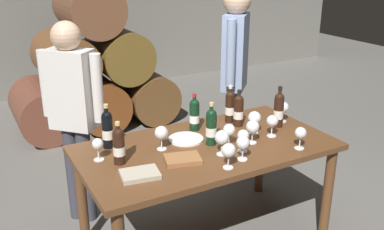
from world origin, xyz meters
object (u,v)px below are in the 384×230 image
object	(u,v)px
wine_bottle_3	(107,129)
wine_bottle_0	(230,106)
wine_bottle_5	(194,114)
wine_glass_0	(283,108)
wine_glass_9	(243,143)
leather_ledger	(183,159)
wine_bottle_1	(279,109)
wine_glass_10	(229,130)
wine_glass_6	(272,122)
wine_glass_11	(301,134)
tasting_notebook	(140,174)
wine_glass_8	(229,151)
wine_glass_7	(243,136)
dining_table	(206,157)
wine_glass_2	(98,145)
serving_plate	(186,139)
wine_glass_3	(161,133)
wine_glass_5	(222,138)
taster_seated_left	(73,107)
wine_bottle_4	(119,145)
wine_bottle_6	(239,110)
wine_glass_1	(253,127)
sommelier_presenting	(235,67)
wine_bottle_2	(211,127)
wine_glass_4	(254,118)

from	to	relation	value
wine_bottle_3	wine_bottle_0	bearing A→B (deg)	0.30
wine_bottle_5	wine_glass_0	xyz separation A→B (m)	(0.67, -0.18, -0.01)
wine_glass_9	leather_ledger	size ratio (longest dim) A/B	0.72
wine_bottle_1	wine_glass_10	distance (m)	0.52
wine_glass_6	wine_glass_11	world-z (taller)	wine_glass_6
wine_glass_10	tasting_notebook	size ratio (longest dim) A/B	0.71
wine_glass_8	wine_glass_7	bearing A→B (deg)	35.57
wine_glass_8	dining_table	bearing A→B (deg)	81.45
wine_bottle_3	wine_glass_8	bearing A→B (deg)	-49.83
wine_glass_2	serving_plate	world-z (taller)	wine_glass_2
wine_glass_2	wine_glass_8	size ratio (longest dim) A/B	0.91
serving_plate	wine_glass_0	bearing A→B (deg)	-3.31
wine_bottle_1	serving_plate	world-z (taller)	wine_bottle_1
wine_glass_3	wine_glass_5	world-z (taller)	wine_glass_5
wine_glass_3	taster_seated_left	world-z (taller)	taster_seated_left
wine_bottle_3	wine_glass_8	xyz separation A→B (m)	(0.53, -0.63, -0.02)
wine_bottle_4	taster_seated_left	world-z (taller)	taster_seated_left
wine_glass_3	wine_glass_0	bearing A→B (deg)	0.60
wine_bottle_4	wine_bottle_1	bearing A→B (deg)	0.53
leather_ledger	wine_bottle_6	bearing A→B (deg)	42.45
wine_glass_2	wine_glass_7	bearing A→B (deg)	-20.76
wine_glass_11	taster_seated_left	world-z (taller)	taster_seated_left
wine_glass_1	wine_glass_9	distance (m)	0.27
wine_glass_5	sommelier_presenting	world-z (taller)	sommelier_presenting
dining_table	wine_bottle_2	size ratio (longest dim) A/B	5.75
wine_glass_2	sommelier_presenting	xyz separation A→B (m)	(1.42, 0.62, 0.18)
wine_glass_1	wine_glass_8	world-z (taller)	wine_glass_1
wine_bottle_5	wine_glass_2	world-z (taller)	wine_bottle_5
wine_bottle_6	wine_glass_4	world-z (taller)	wine_bottle_6
wine_bottle_2	wine_glass_6	world-z (taller)	wine_bottle_2
wine_bottle_5	wine_glass_2	distance (m)	0.77
wine_glass_9	taster_seated_left	size ratio (longest dim) A/B	0.10
wine_glass_5	wine_glass_10	bearing A→B (deg)	38.51
wine_bottle_2	wine_bottle_5	size ratio (longest dim) A/B	1.08
wine_glass_8	wine_glass_3	bearing A→B (deg)	118.92
wine_glass_11	wine_bottle_4	bearing A→B (deg)	161.77
wine_bottle_3	serving_plate	xyz separation A→B (m)	(0.50, -0.14, -0.12)
dining_table	wine_glass_2	size ratio (longest dim) A/B	11.71
dining_table	wine_bottle_6	world-z (taller)	wine_bottle_6
wine_glass_8	wine_bottle_0	bearing A→B (deg)	56.03
wine_glass_10	wine_bottle_4	bearing A→B (deg)	171.78
serving_plate	wine_glass_3	bearing A→B (deg)	-164.80
wine_glass_5	wine_glass_6	xyz separation A→B (m)	(0.47, 0.08, -0.01)
leather_ledger	taster_seated_left	world-z (taller)	taster_seated_left
wine_glass_2	wine_glass_9	xyz separation A→B (m)	(0.79, -0.42, 0.01)
wine_bottle_6	tasting_notebook	bearing A→B (deg)	-158.02
tasting_notebook	sommelier_presenting	xyz separation A→B (m)	(1.28, 0.94, 0.27)
wine_bottle_4	wine_glass_3	world-z (taller)	wine_bottle_4
wine_glass_7	wine_glass_11	world-z (taller)	same
wine_bottle_4	wine_glass_6	xyz separation A→B (m)	(1.08, -0.11, -0.01)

